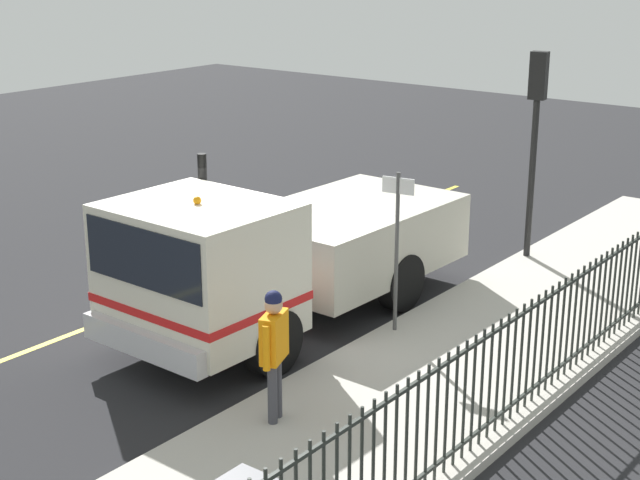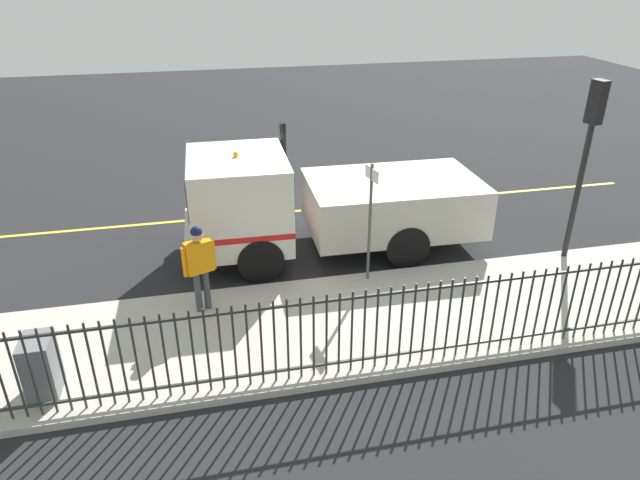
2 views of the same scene
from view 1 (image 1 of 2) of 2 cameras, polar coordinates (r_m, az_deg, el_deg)
ground_plane at (r=15.00m, az=-3.25°, el=-5.38°), size 48.11×48.11×0.00m
sidewalk_slab at (r=13.31m, az=6.97°, el=-8.26°), size 3.18×21.87×0.13m
lane_marking at (r=16.48m, az=-9.23°, el=-3.44°), size 0.12×19.68×0.01m
work_truck at (r=14.59m, az=-2.96°, el=-0.74°), size 2.55×6.61×2.71m
worker_standing at (r=11.62m, az=-2.75°, el=-6.08°), size 0.37×0.60×1.70m
iron_fence at (r=12.42m, az=12.49°, el=-6.44°), size 0.04×18.62×1.46m
traffic_light_near at (r=17.80m, az=12.74°, el=7.39°), size 0.33×0.25×3.80m
traffic_cone at (r=16.54m, az=-6.03°, el=-2.09°), size 0.43×0.43×0.62m
street_sign at (r=14.19m, az=4.60°, el=0.37°), size 0.50×0.11×2.46m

